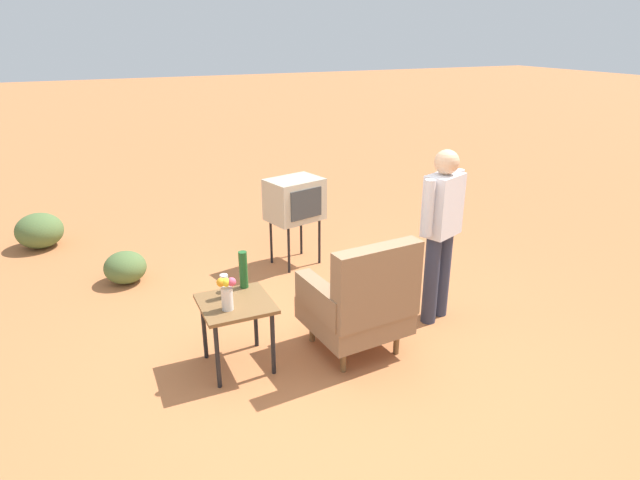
# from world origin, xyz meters

# --- Properties ---
(ground_plane) EXTENTS (60.00, 60.00, 0.00)m
(ground_plane) POSITION_xyz_m (0.00, 0.00, 0.00)
(ground_plane) COLOR #B76B3D
(armchair) EXTENTS (0.84, 0.84, 1.06)m
(armchair) POSITION_xyz_m (-0.27, -0.08, 0.50)
(armchair) COLOR brown
(armchair) RESTS_ON ground
(side_table) EXTENTS (0.56, 0.56, 0.59)m
(side_table) POSITION_xyz_m (0.72, -0.32, 0.50)
(side_table) COLOR black
(side_table) RESTS_ON ground
(tv_on_stand) EXTENTS (0.69, 0.57, 1.03)m
(tv_on_stand) POSITION_xyz_m (-0.49, -2.09, 0.78)
(tv_on_stand) COLOR black
(tv_on_stand) RESTS_ON ground
(person_standing) EXTENTS (0.53, 0.34, 1.64)m
(person_standing) POSITION_xyz_m (-1.22, -0.33, 0.94)
(person_standing) COLOR #2D3347
(person_standing) RESTS_ON ground
(bottle_short_clear) EXTENTS (0.06, 0.06, 0.20)m
(bottle_short_clear) POSITION_xyz_m (0.78, -0.43, 0.69)
(bottle_short_clear) COLOR silver
(bottle_short_clear) RESTS_ON side_table
(bottle_wine_green) EXTENTS (0.07, 0.07, 0.32)m
(bottle_wine_green) POSITION_xyz_m (0.58, -0.55, 0.75)
(bottle_wine_green) COLOR #1E5623
(bottle_wine_green) RESTS_ON side_table
(flower_vase) EXTENTS (0.15, 0.10, 0.27)m
(flower_vase) POSITION_xyz_m (0.81, -0.23, 0.74)
(flower_vase) COLOR silver
(flower_vase) RESTS_ON side_table
(shrub_near) EXTENTS (0.57, 0.57, 0.44)m
(shrub_near) POSITION_xyz_m (2.29, -3.90, 0.22)
(shrub_near) COLOR #516B38
(shrub_near) RESTS_ON ground
(shrub_mid) EXTENTS (0.45, 0.45, 0.35)m
(shrub_mid) POSITION_xyz_m (1.41, -2.37, 0.17)
(shrub_mid) COLOR #516B38
(shrub_mid) RESTS_ON ground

